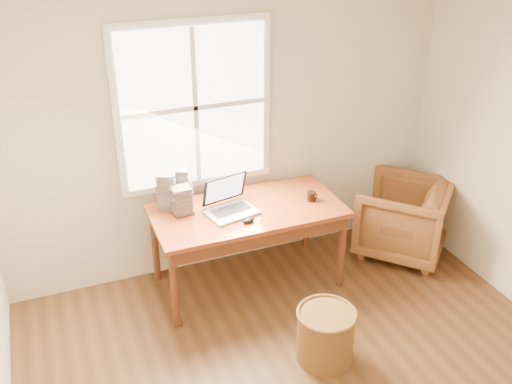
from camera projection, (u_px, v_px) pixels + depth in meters
The scene contains 11 objects.
room_shell at pixel (348, 253), 3.16m from camera, with size 4.04×4.54×2.64m.
desk at pixel (247, 211), 4.79m from camera, with size 1.60×0.80×0.04m, color brown.
armchair at pixel (402, 218), 5.41m from camera, with size 0.77×0.80×0.73m, color brown.
wicker_stool at pixel (325, 336), 4.18m from camera, with size 0.42×0.42×0.42m, color brown.
laptop at pixel (232, 198), 4.63m from camera, with size 0.40×0.42×0.30m, color #ACAEB3, non-canonical shape.
mouse at pixel (249, 220), 4.57m from camera, with size 0.11×0.06×0.04m, color black.
coffee_mug at pixel (311, 196), 4.88m from camera, with size 0.07×0.07×0.08m, color black.
cd_stack_a at pixel (180, 185), 4.85m from camera, with size 0.15×0.13×0.30m, color #AEB5BA.
cd_stack_b at pixel (182, 201), 4.65m from camera, with size 0.15×0.13×0.24m, color #29292E.
cd_stack_c at pixel (167, 191), 4.71m from camera, with size 0.14×0.13×0.32m, color #A3A5B1.
cd_stack_d at pixel (183, 189), 4.88m from camera, with size 0.15×0.13×0.19m, color #ACB0B7.
Camera 1 is at (-1.47, -2.11, 3.07)m, focal length 40.00 mm.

